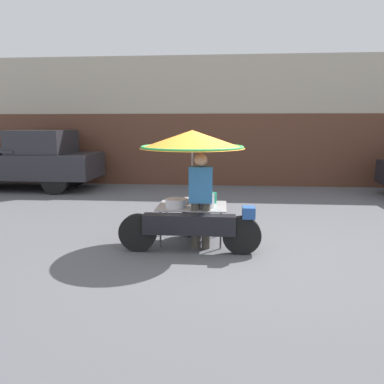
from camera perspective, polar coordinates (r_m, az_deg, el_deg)
ground_plane at (r=6.43m, az=3.68°, el=-8.47°), size 36.00×36.00×0.00m
shopfront_building at (r=13.69m, az=4.50°, el=10.55°), size 28.00×2.06×4.28m
vendor_motorcycle_cart at (r=6.39m, az=0.04°, el=5.03°), size 2.32×1.81×1.97m
vendor_person at (r=6.18m, az=1.33°, el=-0.63°), size 0.38×0.22×1.60m
pickup_truck at (r=13.08m, az=-24.26°, el=4.40°), size 4.96×1.84×1.88m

